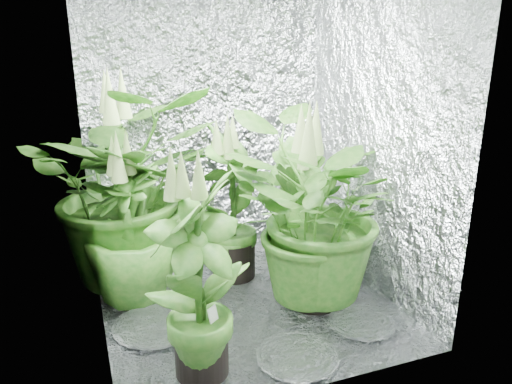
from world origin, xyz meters
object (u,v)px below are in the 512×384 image
object	(u,v)px
plant_b	(233,205)
plant_d	(130,226)
plant_a	(125,185)
plant_c	(299,206)
plant_e	(317,213)
plant_f	(199,277)
circulation_fan	(300,230)

from	to	relation	value
plant_b	plant_d	bearing A→B (deg)	-171.99
plant_a	plant_c	distance (m)	1.11
plant_c	plant_e	size ratio (longest dim) A/B	0.77
plant_a	plant_b	bearing A→B (deg)	-15.52
plant_a	plant_b	distance (m)	0.66
plant_d	plant_e	world-z (taller)	plant_e
plant_a	plant_c	xyz separation A→B (m)	(1.08, -0.17, -0.21)
plant_f	plant_c	bearing A→B (deg)	44.36
circulation_fan	plant_a	bearing A→B (deg)	-169.23
plant_c	plant_d	bearing A→B (deg)	-174.94
plant_b	plant_c	size ratio (longest dim) A/B	1.16
plant_d	plant_e	distance (m)	1.04
plant_b	plant_e	xyz separation A→B (m)	(0.33, -0.48, 0.07)
plant_b	plant_c	distance (m)	0.46
plant_a	plant_b	world-z (taller)	plant_a
plant_b	plant_a	bearing A→B (deg)	164.48
plant_a	plant_e	distance (m)	1.16
plant_f	circulation_fan	size ratio (longest dim) A/B	3.01
plant_c	plant_b	bearing A→B (deg)	-179.09
plant_e	plant_c	bearing A→B (deg)	75.74
circulation_fan	plant_e	bearing A→B (deg)	-100.42
plant_d	circulation_fan	world-z (taller)	plant_d
plant_b	plant_e	distance (m)	0.59
plant_b	circulation_fan	xyz separation A→B (m)	(0.57, 0.22, -0.34)
plant_e	plant_b	bearing A→B (deg)	124.85
plant_b	plant_e	bearing A→B (deg)	-55.15
plant_c	plant_d	distance (m)	1.09
plant_b	circulation_fan	bearing A→B (deg)	21.43
plant_b	plant_c	bearing A→B (deg)	0.91
plant_a	plant_b	size ratio (longest dim) A/B	1.25
plant_f	circulation_fan	world-z (taller)	plant_f
plant_e	plant_d	bearing A→B (deg)	158.14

